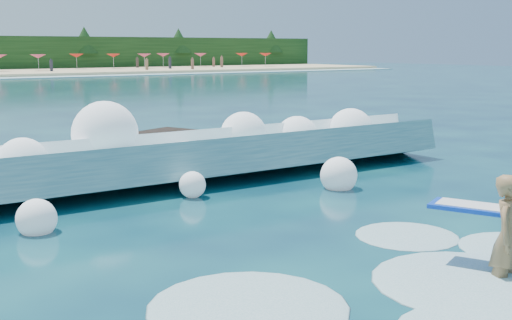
# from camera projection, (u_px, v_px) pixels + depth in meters

# --- Properties ---
(ground) EXTENTS (200.00, 200.00, 0.00)m
(ground) POSITION_uv_depth(u_px,v_px,m) (249.00, 259.00, 10.40)
(ground) COLOR #071E38
(ground) RESTS_ON ground
(breaking_wave) EXTENTS (18.24, 2.83, 1.57)m
(breaking_wave) POSITION_uv_depth(u_px,v_px,m) (140.00, 163.00, 15.91)
(breaking_wave) COLOR teal
(breaking_wave) RESTS_ON ground
(rock_cluster) EXTENTS (7.79, 3.08, 1.20)m
(rock_cluster) POSITION_uv_depth(u_px,v_px,m) (65.00, 166.00, 16.45)
(rock_cluster) COLOR black
(rock_cluster) RESTS_ON ground
(surfer_with_board) EXTENTS (1.62, 3.00, 1.89)m
(surfer_with_board) POSITION_uv_depth(u_px,v_px,m) (510.00, 232.00, 9.48)
(surfer_with_board) COLOR olive
(surfer_with_board) RESTS_ON ground
(wave_spray) EXTENTS (14.95, 4.96, 2.22)m
(wave_spray) POSITION_uv_depth(u_px,v_px,m) (165.00, 145.00, 16.14)
(wave_spray) COLOR white
(wave_spray) RESTS_ON ground
(surf_foam) EXTENTS (9.01, 5.50, 0.15)m
(surf_foam) POSITION_uv_depth(u_px,v_px,m) (427.00, 284.00, 9.31)
(surf_foam) COLOR silver
(surf_foam) RESTS_ON ground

